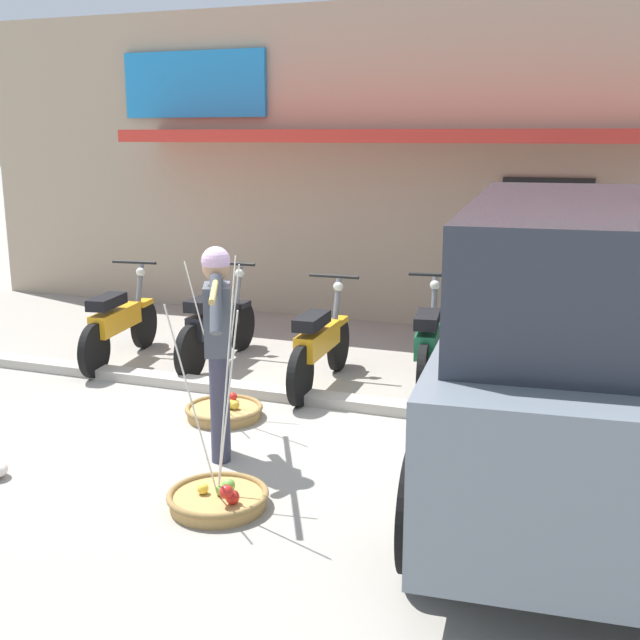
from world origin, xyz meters
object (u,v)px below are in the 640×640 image
motorcycle_nearest_shop (119,323)px  motorcycle_third_in_row (320,344)px  fruit_basket_right_side (218,497)px  parked_truck (595,338)px  motorcycle_second_in_row (216,325)px  fruit_vendor (218,338)px  fruit_basket_left_side (224,410)px  motorcycle_end_of_row (429,342)px

motorcycle_nearest_shop → motorcycle_third_in_row: bearing=-1.5°
fruit_basket_right_side → motorcycle_third_in_row: bearing=96.1°
fruit_basket_right_side → parked_truck: (2.35, 1.22, 1.06)m
motorcycle_nearest_shop → motorcycle_second_in_row: bearing=16.8°
fruit_basket_right_side → fruit_vendor: bearing=116.2°
motorcycle_second_in_row → parked_truck: parked_truck is taller
fruit_basket_left_side → motorcycle_end_of_row: (1.51, 1.61, 0.38)m
fruit_vendor → parked_truck: parked_truck is taller
parked_truck → fruit_basket_left_side: bearing=172.8°
motorcycle_third_in_row → parked_truck: bearing=-30.3°
motorcycle_second_in_row → parked_truck: 4.51m
fruit_basket_right_side → motorcycle_second_in_row: fruit_basket_right_side is taller
fruit_vendor → motorcycle_nearest_shop: size_ratio=0.94×
fruit_basket_left_side → fruit_vendor: bearing=-64.1°
fruit_vendor → motorcycle_end_of_row: 2.71m
fruit_basket_left_side → parked_truck: bearing=-7.2°
motorcycle_third_in_row → motorcycle_end_of_row: same height
fruit_basket_left_side → motorcycle_second_in_row: fruit_basket_left_side is taller
fruit_basket_right_side → parked_truck: bearing=27.6°
fruit_vendor → motorcycle_end_of_row: bearing=65.2°
fruit_vendor → motorcycle_second_in_row: (-1.28, 2.34, -0.53)m
motorcycle_nearest_shop → motorcycle_second_in_row: size_ratio=1.00×
fruit_basket_left_side → motorcycle_nearest_shop: size_ratio=0.80×
fruit_basket_left_side → motorcycle_end_of_row: fruit_basket_left_side is taller
motorcycle_end_of_row → motorcycle_nearest_shop: bearing=-173.4°
motorcycle_nearest_shop → motorcycle_third_in_row: (2.44, -0.06, 0.00)m
fruit_vendor → parked_truck: 2.78m
motorcycle_nearest_shop → motorcycle_third_in_row: 2.44m
fruit_basket_left_side → motorcycle_third_in_row: 1.31m
motorcycle_nearest_shop → motorcycle_end_of_row: size_ratio=1.00×
fruit_vendor → fruit_basket_left_side: 1.28m
motorcycle_third_in_row → fruit_basket_left_side: bearing=-113.4°
fruit_basket_left_side → fruit_basket_right_side: (0.79, -1.62, 0.00)m
fruit_vendor → motorcycle_end_of_row: (1.12, 2.42, -0.53)m
fruit_basket_right_side → motorcycle_second_in_row: size_ratio=0.80×
motorcycle_end_of_row → motorcycle_third_in_row: bearing=-155.5°
fruit_vendor → motorcycle_nearest_shop: 3.13m
parked_truck → fruit_basket_right_side: bearing=-152.4°
fruit_vendor → motorcycle_nearest_shop: bearing=139.1°
parked_truck → motorcycle_third_in_row: bearing=149.7°
fruit_vendor → fruit_basket_right_side: bearing=-63.8°
motorcycle_second_in_row → motorcycle_third_in_row: same height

